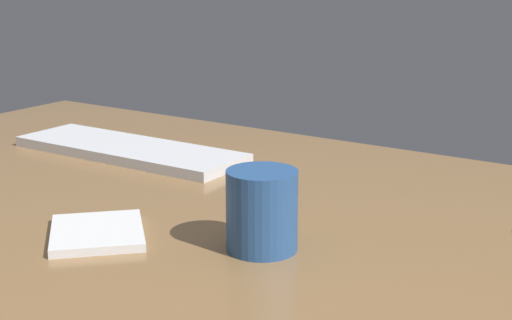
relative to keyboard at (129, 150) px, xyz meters
The scene contains 4 objects.
desk 29.78cm from the keyboard, 29.43° to the right, with size 140.00×84.00×2.00cm, color olive.
keyboard is the anchor object (origin of this frame).
coffee_mug 46.44cm from the keyboard, 29.52° to the right, with size 7.79×7.79×8.94cm, color #28518C.
notepad 37.43cm from the keyboard, 53.09° to the right, with size 12.05×10.31×0.97cm, color silver.
Camera 1 is at (58.16, -75.29, 33.47)cm, focal length 54.93 mm.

